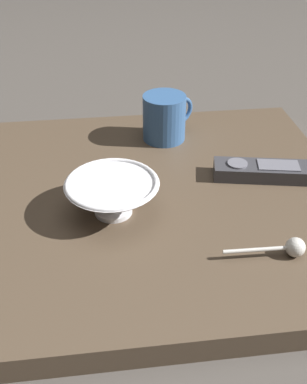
# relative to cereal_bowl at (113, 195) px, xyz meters

# --- Properties ---
(ground_plane) EXTENTS (6.00, 6.00, 0.00)m
(ground_plane) POSITION_rel_cereal_bowl_xyz_m (-0.05, 0.08, -0.08)
(ground_plane) COLOR #47423D
(table) EXTENTS (0.62, 0.66, 0.04)m
(table) POSITION_rel_cereal_bowl_xyz_m (-0.05, 0.08, -0.05)
(table) COLOR #4C3D2D
(table) RESTS_ON ground
(cereal_bowl) EXTENTS (0.15, 0.15, 0.06)m
(cereal_bowl) POSITION_rel_cereal_bowl_xyz_m (0.00, 0.00, 0.00)
(cereal_bowl) COLOR silver
(cereal_bowl) RESTS_ON table
(coffee_mug) EXTENTS (0.09, 0.11, 0.09)m
(coffee_mug) POSITION_rel_cereal_bowl_xyz_m (-0.24, 0.12, 0.01)
(coffee_mug) COLOR #33598C
(coffee_mug) RESTS_ON table
(teaspoon) EXTENTS (0.03, 0.12, 0.03)m
(teaspoon) POSITION_rel_cereal_bowl_xyz_m (0.13, 0.24, -0.02)
(teaspoon) COLOR silver
(teaspoon) RESTS_ON table
(tv_remote_near) EXTENTS (0.08, 0.19, 0.03)m
(tv_remote_near) POSITION_rel_cereal_bowl_xyz_m (-0.07, 0.27, -0.02)
(tv_remote_near) COLOR #38383D
(tv_remote_near) RESTS_ON table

